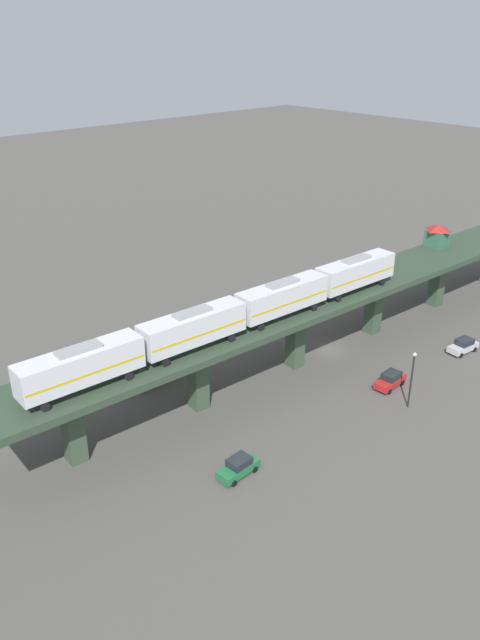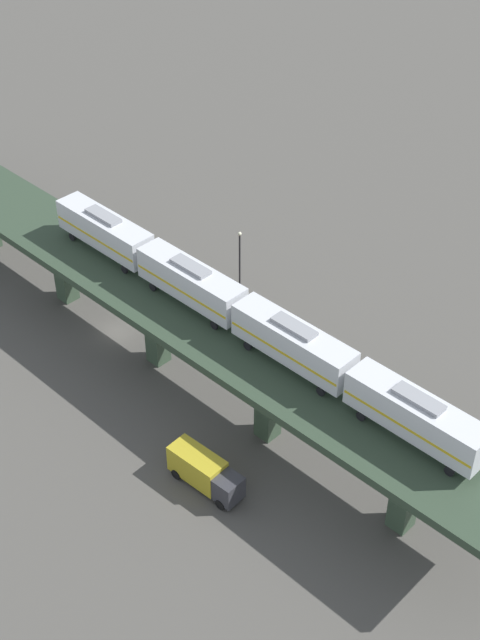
{
  "view_description": "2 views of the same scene",
  "coord_description": "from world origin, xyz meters",
  "px_view_note": "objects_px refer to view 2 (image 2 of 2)",
  "views": [
    {
      "loc": [
        -46.28,
        58.08,
        39.13
      ],
      "look_at": [
        -0.61,
        16.66,
        9.91
      ],
      "focal_mm": 35.0,
      "sensor_mm": 36.0,
      "label": 1
    },
    {
      "loc": [
        46.11,
        57.97,
        59.13
      ],
      "look_at": [
        -0.61,
        16.66,
        9.91
      ],
      "focal_mm": 50.0,
      "sensor_mm": 36.0,
      "label": 2
    }
  ],
  "objects_px": {
    "street_car_silver": "(122,234)",
    "street_lamp": "(240,254)",
    "subway_train": "(240,311)",
    "delivery_truck": "(205,471)",
    "street_car_green": "(383,384)",
    "street_car_red": "(202,285)"
  },
  "relations": [
    {
      "from": "street_car_silver",
      "to": "street_lamp",
      "type": "relative_size",
      "value": 0.66
    },
    {
      "from": "subway_train",
      "to": "street_lamp",
      "type": "bearing_deg",
      "value": -138.41
    },
    {
      "from": "subway_train",
      "to": "street_lamp",
      "type": "height_order",
      "value": "subway_train"
    },
    {
      "from": "delivery_truck",
      "to": "subway_train",
      "type": "bearing_deg",
      "value": -154.37
    },
    {
      "from": "street_car_green",
      "to": "delivery_truck",
      "type": "height_order",
      "value": "delivery_truck"
    },
    {
      "from": "subway_train",
      "to": "street_car_silver",
      "type": "bearing_deg",
      "value": -111.66
    },
    {
      "from": "street_lamp",
      "to": "subway_train",
      "type": "bearing_deg",
      "value": 41.59
    },
    {
      "from": "street_car_red",
      "to": "street_car_green",
      "type": "bearing_deg",
      "value": 89.57
    },
    {
      "from": "subway_train",
      "to": "street_car_silver",
      "type": "xyz_separation_m",
      "value": [
        -11.61,
        -29.22,
        -10.01
      ]
    },
    {
      "from": "street_car_red",
      "to": "street_lamp",
      "type": "xyz_separation_m",
      "value": [
        -3.94,
        2.08,
        3.17
      ]
    },
    {
      "from": "street_car_red",
      "to": "street_car_silver",
      "type": "bearing_deg",
      "value": -94.92
    },
    {
      "from": "street_car_silver",
      "to": "street_car_green",
      "type": "distance_m",
      "value": 38.69
    },
    {
      "from": "subway_train",
      "to": "street_lamp",
      "type": "xyz_separation_m",
      "value": [
        -14.31,
        -12.7,
        -6.84
      ]
    },
    {
      "from": "subway_train",
      "to": "street_car_green",
      "type": "height_order",
      "value": "subway_train"
    },
    {
      "from": "subway_train",
      "to": "street_car_red",
      "type": "relative_size",
      "value": 11.09
    },
    {
      "from": "street_car_red",
      "to": "street_lamp",
      "type": "distance_m",
      "value": 5.47
    },
    {
      "from": "subway_train",
      "to": "delivery_truck",
      "type": "xyz_separation_m",
      "value": [
        9.95,
        4.77,
        -9.18
      ]
    },
    {
      "from": "street_car_red",
      "to": "delivery_truck",
      "type": "distance_m",
      "value": 28.21
    },
    {
      "from": "subway_train",
      "to": "street_car_silver",
      "type": "height_order",
      "value": "subway_train"
    },
    {
      "from": "subway_train",
      "to": "street_car_silver",
      "type": "distance_m",
      "value": 33.0
    },
    {
      "from": "subway_train",
      "to": "street_car_green",
      "type": "bearing_deg",
      "value": 137.16
    },
    {
      "from": "street_car_green",
      "to": "street_lamp",
      "type": "distance_m",
      "value": 22.74
    }
  ]
}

